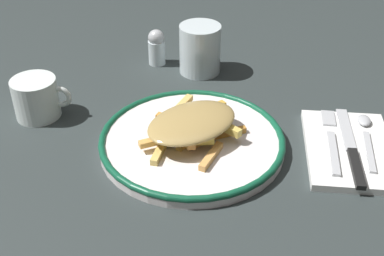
# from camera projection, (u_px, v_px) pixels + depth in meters

# --- Properties ---
(ground_plane) EXTENTS (2.60, 2.60, 0.00)m
(ground_plane) POSITION_uv_depth(u_px,v_px,m) (192.00, 146.00, 0.81)
(ground_plane) COLOR #2D3636
(plate) EXTENTS (0.30, 0.30, 0.02)m
(plate) POSITION_uv_depth(u_px,v_px,m) (192.00, 141.00, 0.81)
(plate) COLOR white
(plate) RESTS_ON ground_plane
(fries_heap) EXTENTS (0.19, 0.20, 0.04)m
(fries_heap) POSITION_uv_depth(u_px,v_px,m) (193.00, 125.00, 0.79)
(fries_heap) COLOR #E2BF62
(fries_heap) RESTS_ON plate
(napkin) EXTENTS (0.15, 0.21, 0.01)m
(napkin) POSITION_uv_depth(u_px,v_px,m) (349.00, 149.00, 0.80)
(napkin) COLOR white
(napkin) RESTS_ON ground_plane
(fork) EXTENTS (0.04, 0.18, 0.01)m
(fork) POSITION_uv_depth(u_px,v_px,m) (331.00, 140.00, 0.80)
(fork) COLOR silver
(fork) RESTS_ON napkin
(knife) EXTENTS (0.03, 0.21, 0.01)m
(knife) POSITION_uv_depth(u_px,v_px,m) (352.00, 152.00, 0.78)
(knife) COLOR black
(knife) RESTS_ON napkin
(spoon) EXTENTS (0.04, 0.15, 0.01)m
(spoon) POSITION_uv_depth(u_px,v_px,m) (366.00, 132.00, 0.82)
(spoon) COLOR silver
(spoon) RESTS_ON napkin
(water_glass) EXTENTS (0.08, 0.08, 0.10)m
(water_glass) POSITION_uv_depth(u_px,v_px,m) (200.00, 49.00, 1.00)
(water_glass) COLOR silver
(water_glass) RESTS_ON ground_plane
(coffee_mug) EXTENTS (0.10, 0.08, 0.07)m
(coffee_mug) POSITION_uv_depth(u_px,v_px,m) (37.00, 98.00, 0.87)
(coffee_mug) COLOR white
(coffee_mug) RESTS_ON ground_plane
(salt_shaker) EXTENTS (0.03, 0.03, 0.07)m
(salt_shaker) POSITION_uv_depth(u_px,v_px,m) (157.00, 47.00, 1.03)
(salt_shaker) COLOR silver
(salt_shaker) RESTS_ON ground_plane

